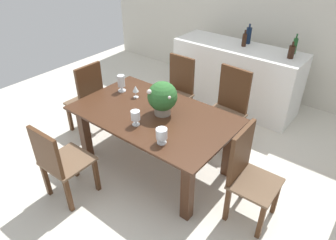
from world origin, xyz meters
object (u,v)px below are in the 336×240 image
(wine_bottle_dark, at_px, (244,40))
(chair_far_right, at_px, (229,104))
(wine_glass, at_px, (136,89))
(crystal_vase_right, at_px, (135,116))
(wine_bottle_green, at_px, (248,35))
(chair_head_end, at_px, (88,97))
(crystal_vase_left, at_px, (162,134))
(wine_bottle_amber, at_px, (291,52))
(chair_foot_end, at_px, (247,171))
(wine_bottle_clear, at_px, (295,46))
(chair_near_left, at_px, (59,161))
(crystal_vase_center_near, at_px, (121,82))
(kitchen_counter, at_px, (235,77))
(dining_table, at_px, (154,124))
(chair_far_left, at_px, (178,87))
(flower_centerpiece, at_px, (162,97))

(wine_bottle_dark, bearing_deg, chair_far_right, -70.30)
(chair_far_right, height_order, wine_glass, chair_far_right)
(crystal_vase_right, relative_size, wine_bottle_green, 0.57)
(chair_head_end, height_order, crystal_vase_left, chair_head_end)
(chair_head_end, distance_m, wine_glass, 0.83)
(wine_bottle_amber, bearing_deg, wine_glass, -123.67)
(crystal_vase_right, relative_size, wine_bottle_dark, 0.69)
(chair_foot_end, xyz_separation_m, wine_bottle_dark, (-1.10, 1.98, 0.54))
(chair_foot_end, distance_m, wine_bottle_clear, 2.25)
(chair_near_left, bearing_deg, wine_glass, -91.22)
(chair_foot_end, relative_size, crystal_vase_left, 6.20)
(crystal_vase_center_near, bearing_deg, kitchen_counter, 69.27)
(kitchen_counter, bearing_deg, wine_bottle_green, 78.91)
(dining_table, relative_size, chair_head_end, 1.76)
(chair_head_end, xyz_separation_m, wine_bottle_green, (1.22, 2.14, 0.55))
(wine_glass, height_order, wine_bottle_green, wine_bottle_green)
(chair_foot_end, height_order, wine_bottle_dark, wine_bottle_dark)
(chair_far_right, bearing_deg, wine_bottle_green, 111.87)
(chair_near_left, bearing_deg, wine_bottle_green, -99.76)
(chair_foot_end, relative_size, wine_bottle_dark, 4.13)
(wine_glass, xyz_separation_m, kitchen_counter, (0.42, 1.79, -0.36))
(crystal_vase_right, height_order, wine_bottle_clear, wine_bottle_clear)
(wine_bottle_amber, xyz_separation_m, wine_bottle_clear, (-0.03, 0.20, 0.02))
(crystal_vase_left, height_order, crystal_vase_right, crystal_vase_right)
(wine_glass, distance_m, wine_bottle_green, 2.05)
(chair_far_left, xyz_separation_m, flower_centerpiece, (0.49, -0.94, 0.41))
(wine_bottle_green, bearing_deg, wine_bottle_amber, -15.53)
(crystal_vase_center_near, height_order, crystal_vase_right, crystal_vase_center_near)
(dining_table, height_order, wine_bottle_amber, wine_bottle_amber)
(crystal_vase_left, distance_m, wine_bottle_amber, 2.34)
(flower_centerpiece, xyz_separation_m, wine_bottle_dark, (-0.02, 1.92, 0.13))
(chair_foot_end, height_order, crystal_vase_left, chair_foot_end)
(chair_near_left, distance_m, wine_bottle_green, 3.22)
(chair_foot_end, relative_size, chair_near_left, 1.09)
(crystal_vase_left, relative_size, wine_bottle_dark, 0.67)
(wine_glass, height_order, wine_bottle_clear, wine_bottle_clear)
(chair_near_left, relative_size, crystal_vase_right, 5.46)
(crystal_vase_center_near, distance_m, wine_bottle_green, 2.11)
(chair_far_left, bearing_deg, chair_foot_end, -33.01)
(chair_foot_end, bearing_deg, wine_bottle_green, 26.37)
(chair_far_left, bearing_deg, wine_bottle_clear, 44.01)
(chair_far_left, relative_size, wine_bottle_clear, 3.55)
(wine_glass, relative_size, wine_bottle_dark, 0.64)
(wine_bottle_amber, bearing_deg, chair_foot_end, -78.73)
(dining_table, relative_size, chair_far_left, 1.84)
(chair_far_left, height_order, crystal_vase_right, chair_far_left)
(wine_bottle_clear, bearing_deg, chair_far_right, -106.48)
(crystal_vase_left, distance_m, wine_glass, 0.97)
(chair_foot_end, bearing_deg, wine_bottle_amber, 10.18)
(dining_table, relative_size, wine_bottle_green, 6.17)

